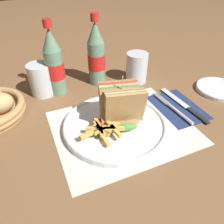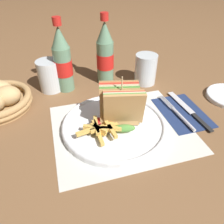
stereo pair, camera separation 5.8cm
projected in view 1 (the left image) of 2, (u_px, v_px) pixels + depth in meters
The scene contains 14 objects.
ground_plane at pixel (109, 124), 0.61m from camera, with size 4.00×4.00×0.00m, color brown.
placemat at pixel (123, 127), 0.59m from camera, with size 0.36×0.30×0.00m.
plate_main at pixel (115, 125), 0.59m from camera, with size 0.28×0.28×0.02m.
club_sandwich at pixel (122, 106), 0.56m from camera, with size 0.12×0.11×0.14m.
fries_pile at pixel (103, 129), 0.54m from camera, with size 0.11×0.10×0.02m.
ketchup_blob at pixel (99, 122), 0.57m from camera, with size 0.03×0.03×0.01m.
napkin at pixel (177, 107), 0.67m from camera, with size 0.12×0.18×0.00m.
fork at pixel (176, 110), 0.64m from camera, with size 0.02×0.18×0.01m.
knife at pixel (184, 105), 0.67m from camera, with size 0.03×0.21×0.00m.
coke_bottle_near at pixel (54, 64), 0.68m from camera, with size 0.06×0.06×0.24m.
coke_bottle_far at pixel (96, 55), 0.73m from camera, with size 0.06×0.06×0.24m.
glass_near at pixel (137, 68), 0.77m from camera, with size 0.08×0.08×0.10m.
glass_far at pixel (42, 82), 0.71m from camera, with size 0.08×0.08×0.10m.
side_saucer at pixel (219, 89), 0.74m from camera, with size 0.15×0.15×0.01m.
Camera 1 is at (-0.18, -0.43, 0.39)m, focal length 35.00 mm.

